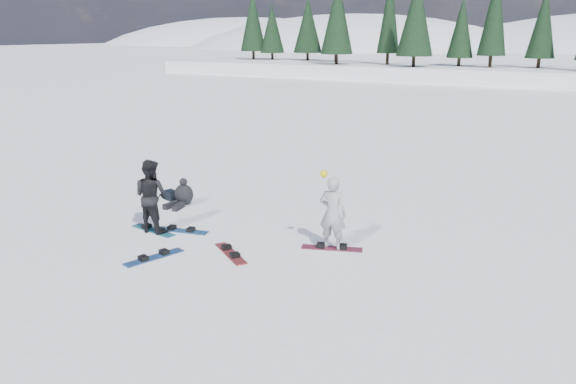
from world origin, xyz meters
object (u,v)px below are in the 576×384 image
Objects in this scene: snowboarder_man at (151,196)px; snowboarder_woman at (333,213)px; snowboard_loose_b at (231,253)px; seated_rider at (183,195)px; gear_bag at (171,195)px; snowboard_loose_c at (181,231)px; snowboard_loose_a at (154,257)px.

snowboarder_woman is at bearing -166.76° from snowboarder_man.
snowboard_loose_b is at bearing 172.55° from snowboarder_man.
seated_rider is 2.27× the size of gear_bag.
snowboard_loose_b is (2.08, -0.68, 0.00)m from snowboard_loose_c.
snowboarder_man is 1.31× the size of snowboard_loose_c.
snowboarder_woman reaches higher than seated_rider.
seated_rider is (-5.56, 1.06, -0.61)m from snowboarder_woman.
snowboard_loose_c is 1.00× the size of snowboard_loose_a.
snowboarder_man is at bearing 7.52° from snowboarder_woman.
snowboard_loose_c is (2.20, -2.14, -0.14)m from gear_bag.
snowboard_loose_a is at bearing 131.92° from snowboarder_man.
snowboarder_man is at bearing -73.96° from seated_rider.
snowboarder_man is at bearing -152.37° from snowboard_loose_b.
seated_rider is at bearing 115.27° from snowboard_loose_c.
snowboarder_woman reaches higher than snowboard_loose_a.
snowboard_loose_c is at bearing -55.95° from seated_rider.
snowboard_loose_c is at bearing -44.32° from gear_bag.
snowboard_loose_a is (0.64, -1.77, 0.00)m from snowboard_loose_c.
snowboard_loose_b is at bearing -31.08° from snowboard_loose_c.
snowboard_loose_a is at bearing -83.12° from snowboard_loose_c.
snowboard_loose_b is (4.28, -2.82, -0.14)m from gear_bag.
gear_bag is (-0.70, 0.25, -0.18)m from seated_rider.
snowboarder_man is 2.16m from snowboard_loose_a.
seated_rider reaches higher than gear_bag.
seated_rider is 4.41m from snowboard_loose_b.
gear_bag is 3.07m from snowboard_loose_c.
snowboarder_woman is 4.44× the size of gear_bag.
snowboarder_woman is at bearing -35.51° from snowboard_loose_a.
snowboard_loose_c is (-4.06, -0.83, -0.92)m from snowboarder_woman.
snowboarder_woman is 1.33× the size of snowboard_loose_b.
snowboard_loose_a is 1.00× the size of snowboard_loose_b.
snowboarder_man reaches higher than snowboard_loose_c.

